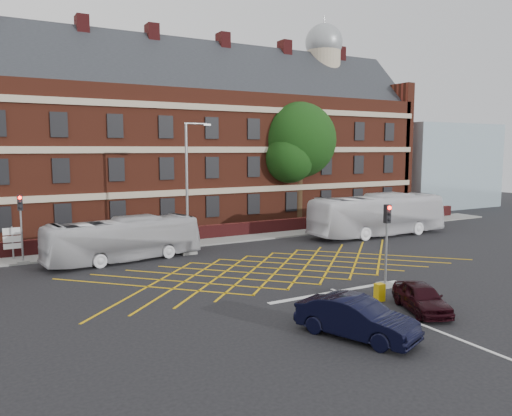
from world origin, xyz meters
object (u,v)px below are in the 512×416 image
bus_right (378,215)px  deciduous_tree (298,146)px  bus_left (124,239)px  traffic_light_near (386,253)px  traffic_light_far (22,236)px  street_lamp (188,210)px  direction_signs (13,239)px  utility_cabinet (380,292)px  car_maroon (421,297)px  car_navy (356,318)px

bus_right → deciduous_tree: deciduous_tree is taller
bus_left → traffic_light_near: (10.19, -12.61, 0.39)m
deciduous_tree → traffic_light_far: deciduous_tree is taller
street_lamp → direction_signs: 11.20m
direction_signs → utility_cabinet: size_ratio=2.66×
traffic_light_far → street_lamp: 10.39m
car_maroon → traffic_light_far: bearing=150.3°
traffic_light_far → bus_right: bearing=-6.9°
deciduous_tree → utility_cabinet: size_ratio=13.79×
direction_signs → utility_cabinet: bearing=-51.0°
street_lamp → deciduous_tree: bearing=28.7°
deciduous_tree → street_lamp: bearing=-151.3°
bus_right → deciduous_tree: (-2.07, 8.62, 5.66)m
bus_right → car_maroon: 19.38m
direction_signs → bus_right: bearing=-9.3°
bus_right → traffic_light_near: 15.59m
traffic_light_far → utility_cabinet: size_ratio=5.16×
deciduous_tree → traffic_light_near: 22.63m
bus_right → direction_signs: (-26.63, 4.38, -0.33)m
car_maroon → traffic_light_far: size_ratio=0.86×
bus_left → street_lamp: street_lamp is taller
car_navy → utility_cabinet: bearing=15.4°
car_navy → street_lamp: size_ratio=0.53×
bus_left → traffic_light_far: (-5.67, 2.26, 0.39)m
utility_cabinet → street_lamp: bearing=105.0°
direction_signs → traffic_light_far: bearing=-68.8°
direction_signs → street_lamp: bearing=-18.1°
bus_right → traffic_light_far: traffic_light_far is taller
bus_left → deciduous_tree: bearing=-74.8°
bus_left → deciduous_tree: 20.85m
direction_signs → bus_left: bearing=-29.4°
traffic_light_far → direction_signs: (-0.46, 1.20, -0.39)m
deciduous_tree → street_lamp: 16.58m
bus_left → street_lamp: 4.69m
car_navy → traffic_light_far: 21.92m
traffic_light_far → street_lamp: size_ratio=0.49×
deciduous_tree → traffic_light_near: (-8.24, -20.32, -5.60)m
car_navy → car_maroon: size_ratio=1.25×
bus_left → street_lamp: (4.39, 0.02, 1.64)m
traffic_light_far → bus_left: bearing=-21.8°
street_lamp → traffic_light_near: bearing=-65.4°
car_navy → car_maroon: 4.60m
deciduous_tree → utility_cabinet: deciduous_tree is taller
car_navy → traffic_light_far: traffic_light_far is taller
bus_left → utility_cabinet: size_ratio=11.94×
traffic_light_near → bus_left: bearing=128.9°
car_maroon → street_lamp: size_ratio=0.42×
utility_cabinet → traffic_light_far: bearing=130.0°
street_lamp → utility_cabinet: (3.83, -14.30, -2.60)m
bus_right → traffic_light_near: (-10.31, -11.69, 0.06)m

